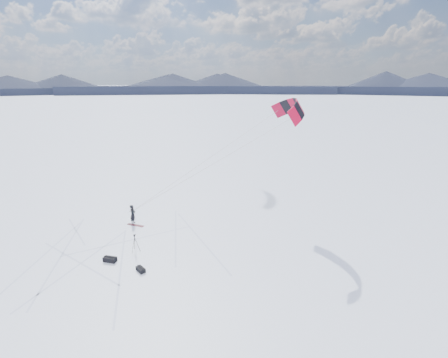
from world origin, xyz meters
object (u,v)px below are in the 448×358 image
(snowboard, at_px, (136,225))
(tripod, at_px, (135,241))
(gear_bag_a, at_px, (110,259))
(snowkiter, at_px, (134,223))
(gear_bag_b, at_px, (141,269))

(snowboard, distance_m, tripod, 4.69)
(gear_bag_a, bearing_deg, snowboard, 102.75)
(tripod, distance_m, gear_bag_a, 2.12)
(snowkiter, relative_size, gear_bag_b, 2.12)
(gear_bag_a, relative_size, gear_bag_b, 1.10)
(tripod, height_order, gear_bag_a, tripod)
(snowkiter, distance_m, tripod, 5.14)
(snowkiter, relative_size, tripod, 1.28)
(tripod, xyz_separation_m, gear_bag_b, (1.70, -2.25, -0.72))
(gear_bag_a, bearing_deg, tripod, 60.37)
(tripod, bearing_deg, snowkiter, 108.40)
(snowboard, relative_size, gear_bag_a, 1.75)
(snowkiter, relative_size, gear_bag_a, 1.92)
(snowkiter, height_order, snowboard, snowkiter)
(snowkiter, height_order, tripod, tripod)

